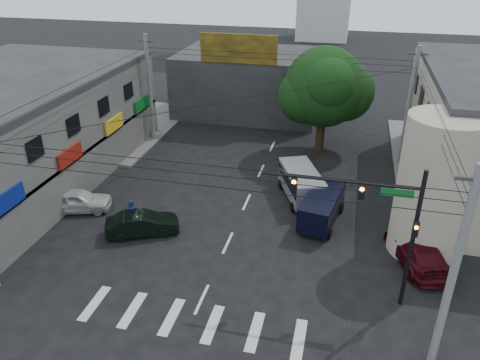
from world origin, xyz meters
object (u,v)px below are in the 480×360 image
at_px(utility_pole_far_left, 150,90).
at_px(dark_sedan, 142,224).
at_px(traffic_gantry, 378,214).
at_px(navy_van, 322,208).
at_px(silver_minivan, 301,185).
at_px(traffic_officer, 133,215).
at_px(white_compact, 77,200).
at_px(maroon_sedan, 417,250).
at_px(street_tree, 324,87).
at_px(utility_pole_near_right, 453,275).
at_px(utility_pole_far_right, 409,108).

relative_size(utility_pole_far_left, dark_sedan, 2.03).
height_order(traffic_gantry, utility_pole_far_left, utility_pole_far_left).
distance_m(utility_pole_far_left, navy_van, 19.06).
distance_m(silver_minivan, traffic_officer, 11.35).
xyz_separation_m(white_compact, maroon_sedan, (21.00, -0.67, 0.02)).
distance_m(utility_pole_far_left, dark_sedan, 15.69).
relative_size(street_tree, utility_pole_near_right, 0.95).
height_order(utility_pole_far_left, dark_sedan, utility_pole_far_left).
relative_size(navy_van, traffic_officer, 2.61).
relative_size(silver_minivan, navy_van, 1.03).
xyz_separation_m(white_compact, silver_minivan, (13.98, 5.07, 0.29)).
height_order(traffic_gantry, silver_minivan, traffic_gantry).
xyz_separation_m(street_tree, utility_pole_far_left, (-14.50, -1.00, -0.87)).
xyz_separation_m(maroon_sedan, silver_minivan, (-7.02, 5.74, 0.27)).
bearing_deg(street_tree, utility_pole_near_right, -73.18).
bearing_deg(street_tree, utility_pole_far_left, -176.05).
distance_m(utility_pole_near_right, utility_pole_far_right, 20.50).
relative_size(utility_pole_far_left, maroon_sedan, 1.61).
bearing_deg(utility_pole_near_right, traffic_officer, 158.04).
xyz_separation_m(maroon_sedan, navy_van, (-5.40, 3.01, 0.20)).
bearing_deg(navy_van, street_tree, 15.23).
relative_size(dark_sedan, traffic_officer, 2.33).
distance_m(white_compact, navy_van, 15.78).
distance_m(utility_pole_far_left, utility_pole_far_right, 21.00).
bearing_deg(utility_pole_far_right, traffic_officer, -139.99).
xyz_separation_m(utility_pole_far_right, traffic_officer, (-16.50, -13.85, -3.63)).
height_order(traffic_gantry, maroon_sedan, traffic_gantry).
bearing_deg(dark_sedan, utility_pole_near_right, -136.56).
distance_m(utility_pole_near_right, utility_pole_far_left, 29.35).
relative_size(traffic_gantry, utility_pole_far_left, 0.78).
bearing_deg(utility_pole_far_left, navy_van, -33.51).
xyz_separation_m(navy_van, traffic_officer, (-11.10, -3.52, 0.01)).
relative_size(utility_pole_far_right, maroon_sedan, 1.61).
xyz_separation_m(traffic_gantry, utility_pole_near_right, (2.68, -3.50, -0.23)).
bearing_deg(street_tree, maroon_sedan, -65.61).
height_order(street_tree, maroon_sedan, street_tree).
relative_size(utility_pole_far_left, navy_van, 1.81).
height_order(utility_pole_near_right, silver_minivan, utility_pole_near_right).
distance_m(utility_pole_far_right, navy_van, 12.21).
bearing_deg(navy_van, utility_pole_far_left, 66.18).
relative_size(utility_pole_near_right, utility_pole_far_right, 1.00).
bearing_deg(white_compact, utility_pole_near_right, -127.53).
relative_size(traffic_gantry, utility_pole_far_right, 0.78).
relative_size(utility_pole_far_right, white_compact, 1.96).
relative_size(street_tree, dark_sedan, 1.92).
bearing_deg(utility_pole_far_right, white_compact, -148.90).
height_order(street_tree, utility_pole_near_right, utility_pole_near_right).
bearing_deg(maroon_sedan, navy_van, -46.25).
bearing_deg(silver_minivan, white_compact, 86.99).
bearing_deg(utility_pole_far_right, street_tree, 171.25).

